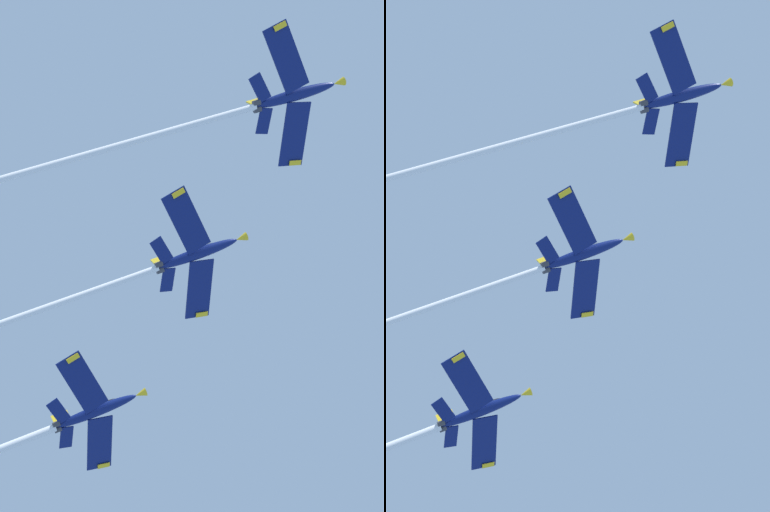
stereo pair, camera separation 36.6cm
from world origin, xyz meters
TOP-DOWN VIEW (x-y plane):
  - jet_second at (-6.29, 12.99)m, footprint 36.13×32.91m
  - jet_third at (-30.41, 16.17)m, footprint 37.87×33.89m
  - jet_fourth at (-56.12, 18.48)m, footprint 34.93×31.31m

SIDE VIEW (x-z plane):
  - jet_fourth at x=-56.12m, z-range 84.27..103.56m
  - jet_third at x=-30.41m, z-range 90.90..112.69m
  - jet_second at x=-6.29m, z-range 98.93..118.99m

